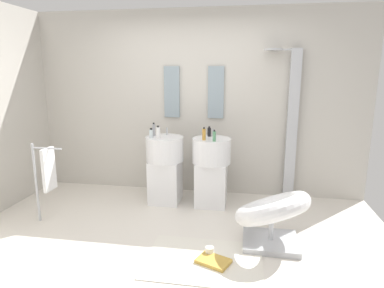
% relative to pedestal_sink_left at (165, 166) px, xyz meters
% --- Properties ---
extents(ground_plane, '(4.80, 3.60, 0.04)m').
position_rel_pedestal_sink_left_xyz_m(ground_plane, '(0.31, -1.11, -0.52)').
color(ground_plane, silver).
extents(rear_partition, '(4.80, 0.10, 2.60)m').
position_rel_pedestal_sink_left_xyz_m(rear_partition, '(0.31, 0.54, 0.80)').
color(rear_partition, beige).
rests_on(rear_partition, ground_plane).
extents(pedestal_sink_left, '(0.50, 0.50, 1.01)m').
position_rel_pedestal_sink_left_xyz_m(pedestal_sink_left, '(0.00, 0.00, 0.00)').
color(pedestal_sink_left, white).
rests_on(pedestal_sink_left, ground_plane).
extents(pedestal_sink_right, '(0.50, 0.50, 1.01)m').
position_rel_pedestal_sink_left_xyz_m(pedestal_sink_right, '(0.63, 0.00, 0.00)').
color(pedestal_sink_right, white).
rests_on(pedestal_sink_right, ground_plane).
extents(vanity_mirror_left, '(0.22, 0.03, 0.72)m').
position_rel_pedestal_sink_left_xyz_m(vanity_mirror_left, '(0.00, 0.47, 0.96)').
color(vanity_mirror_left, '#8C9EA8').
extents(vanity_mirror_right, '(0.22, 0.03, 0.72)m').
position_rel_pedestal_sink_left_xyz_m(vanity_mirror_right, '(0.63, 0.47, 0.96)').
color(vanity_mirror_right, '#8C9EA8').
extents(shower_column, '(0.49, 0.24, 2.05)m').
position_rel_pedestal_sink_left_xyz_m(shower_column, '(1.66, 0.42, 0.58)').
color(shower_column, '#B7BABF').
rests_on(shower_column, ground_plane).
extents(lounge_chair, '(1.10, 1.10, 0.65)m').
position_rel_pedestal_sink_left_xyz_m(lounge_chair, '(1.35, -0.95, -0.15)').
color(lounge_chair, '#B7BABF').
rests_on(lounge_chair, ground_plane).
extents(towel_rack, '(0.37, 0.22, 0.95)m').
position_rel_pedestal_sink_left_xyz_m(towel_rack, '(-1.19, -0.84, 0.13)').
color(towel_rack, '#B7BABF').
rests_on(towel_rack, ground_plane).
extents(area_rug, '(1.10, 0.79, 0.01)m').
position_rel_pedestal_sink_left_xyz_m(area_rug, '(0.71, -1.37, -0.50)').
color(area_rug, white).
rests_on(area_rug, ground_plane).
extents(magazine_ochre, '(0.35, 0.30, 0.03)m').
position_rel_pedestal_sink_left_xyz_m(magazine_ochre, '(0.81, -1.40, -0.48)').
color(magazine_ochre, gold).
rests_on(magazine_ochre, area_rug).
extents(coffee_mug, '(0.08, 0.08, 0.08)m').
position_rel_pedestal_sink_left_xyz_m(coffee_mug, '(0.76, -1.28, -0.45)').
color(coffee_mug, white).
rests_on(coffee_mug, area_rug).
extents(soap_bottle_grey, '(0.04, 0.04, 0.18)m').
position_rel_pedestal_sink_left_xyz_m(soap_bottle_grey, '(-0.16, 0.04, 0.49)').
color(soap_bottle_grey, '#99999E').
rests_on(soap_bottle_grey, pedestal_sink_left).
extents(soap_bottle_green, '(0.04, 0.04, 0.14)m').
position_rel_pedestal_sink_left_xyz_m(soap_bottle_green, '(0.68, -0.17, 0.47)').
color(soap_bottle_green, '#59996B').
rests_on(soap_bottle_green, pedestal_sink_right).
extents(soap_bottle_clear, '(0.05, 0.05, 0.13)m').
position_rel_pedestal_sink_left_xyz_m(soap_bottle_clear, '(-0.16, -0.08, 0.46)').
color(soap_bottle_clear, silver).
rests_on(soap_bottle_clear, pedestal_sink_left).
extents(soap_bottle_black, '(0.05, 0.05, 0.13)m').
position_rel_pedestal_sink_left_xyz_m(soap_bottle_black, '(0.58, 0.14, 0.46)').
color(soap_bottle_black, black).
rests_on(soap_bottle_black, pedestal_sink_right).
extents(soap_bottle_white, '(0.05, 0.05, 0.17)m').
position_rel_pedestal_sink_left_xyz_m(soap_bottle_white, '(-0.04, -0.17, 0.49)').
color(soap_bottle_white, white).
rests_on(soap_bottle_white, pedestal_sink_left).
extents(soap_bottle_amber, '(0.05, 0.05, 0.16)m').
position_rel_pedestal_sink_left_xyz_m(soap_bottle_amber, '(0.54, -0.12, 0.48)').
color(soap_bottle_amber, '#C68C38').
rests_on(soap_bottle_amber, pedestal_sink_right).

